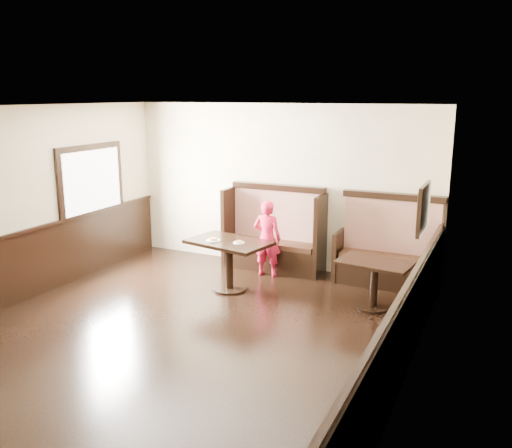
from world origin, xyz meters
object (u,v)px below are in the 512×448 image
Objects in this scene: table_main at (229,252)px; child at (267,238)px; booth_neighbor at (389,255)px; table_neighbor at (375,273)px; booth_main at (275,239)px.

table_main is 1.06× the size of child.
booth_neighbor is 1.29× the size of child.
child reaches higher than table_main.
child is at bearing 84.45° from table_main.
booth_neighbor is 1.55× the size of table_neighbor.
table_neighbor is at bearing -88.50° from booth_neighbor.
booth_main is 1.64× the size of table_neighbor.
booth_main is 1.06× the size of booth_neighbor.
table_neighbor is (2.19, 0.21, -0.08)m from table_main.
child is (-1.90, -0.42, 0.16)m from booth_neighbor.
child is at bearing 168.63° from table_neighbor.
booth_main is at bearing 179.95° from booth_neighbor.
table_main is (-2.16, -1.28, 0.12)m from booth_neighbor.
booth_main is at bearing 158.76° from table_neighbor.
table_neighbor is at bearing 155.95° from child.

